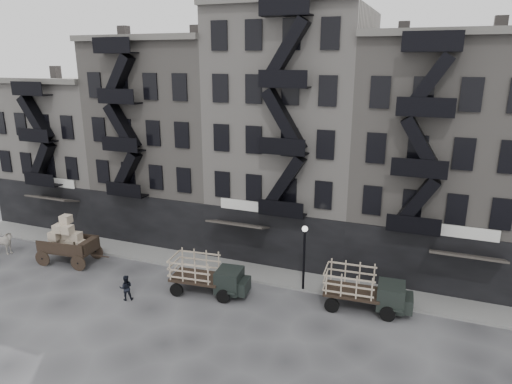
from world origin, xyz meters
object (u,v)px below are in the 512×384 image
(horse, at_px, (0,243))
(stake_truck_west, at_px, (207,272))
(wagon, at_px, (66,237))
(stake_truck_east, at_px, (365,287))
(pedestrian_mid, at_px, (126,288))

(horse, distance_m, stake_truck_west, 16.70)
(wagon, height_order, stake_truck_east, wagon)
(pedestrian_mid, bearing_deg, horse, -42.89)
(stake_truck_west, bearing_deg, stake_truck_east, 4.06)
(stake_truck_east, distance_m, pedestrian_mid, 13.95)
(horse, height_order, wagon, wagon)
(stake_truck_east, bearing_deg, horse, -179.08)
(horse, bearing_deg, wagon, -103.19)
(horse, height_order, stake_truck_east, stake_truck_east)
(wagon, bearing_deg, stake_truck_east, -2.46)
(stake_truck_west, relative_size, stake_truck_east, 0.99)
(stake_truck_east, xyz_separation_m, pedestrian_mid, (-13.32, -4.12, -0.61))
(stake_truck_east, relative_size, pedestrian_mid, 3.18)
(stake_truck_east, bearing_deg, stake_truck_west, -173.85)
(horse, height_order, pedestrian_mid, horse)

